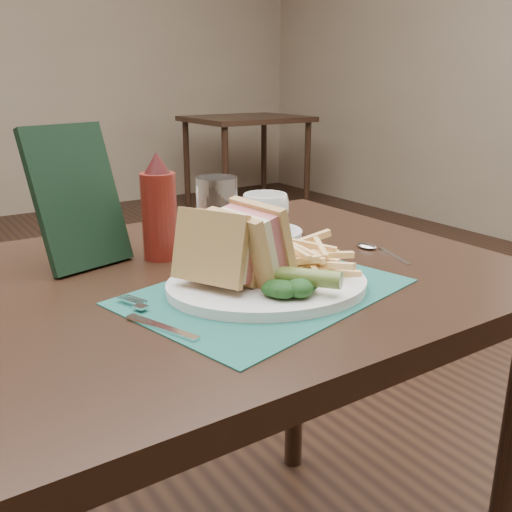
# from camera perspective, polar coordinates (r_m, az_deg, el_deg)

# --- Properties ---
(floor) EXTENTS (7.00, 7.00, 0.00)m
(floor) POSITION_cam_1_polar(r_m,az_deg,el_deg) (1.72, -11.51, -20.76)
(floor) COLOR black
(floor) RESTS_ON ground
(table_main) EXTENTS (0.90, 0.75, 0.75)m
(table_main) POSITION_cam_1_polar(r_m,az_deg,el_deg) (1.13, -2.35, -19.47)
(table_main) COLOR black
(table_main) RESTS_ON ground
(table_bg_right) EXTENTS (0.90, 0.75, 0.75)m
(table_bg_right) POSITION_cam_1_polar(r_m,az_deg,el_deg) (4.76, -0.96, 9.29)
(table_bg_right) COLOR black
(table_bg_right) RESTS_ON ground
(placemat) EXTENTS (0.45, 0.37, 0.00)m
(placemat) POSITION_cam_1_polar(r_m,az_deg,el_deg) (0.85, 0.99, -3.57)
(placemat) COLOR #1A554B
(placemat) RESTS_ON table_main
(plate) EXTENTS (0.37, 0.33, 0.01)m
(plate) POSITION_cam_1_polar(r_m,az_deg,el_deg) (0.85, 1.13, -2.93)
(plate) COLOR white
(plate) RESTS_ON placemat
(sandwich_half_a) EXTENTS (0.12, 0.14, 0.11)m
(sandwich_half_a) POSITION_cam_1_polar(r_m,az_deg,el_deg) (0.80, -4.66, 0.51)
(sandwich_half_a) COLOR tan
(sandwich_half_a) RESTS_ON plate
(sandwich_half_b) EXTENTS (0.09, 0.12, 0.12)m
(sandwich_half_b) POSITION_cam_1_polar(r_m,az_deg,el_deg) (0.81, -1.56, 1.10)
(sandwich_half_b) COLOR tan
(sandwich_half_b) RESTS_ON plate
(kale_garnish) EXTENTS (0.11, 0.08, 0.03)m
(kale_garnish) POSITION_cam_1_polar(r_m,az_deg,el_deg) (0.79, 3.52, -2.85)
(kale_garnish) COLOR #133413
(kale_garnish) RESTS_ON plate
(pickle_spear) EXTENTS (0.09, 0.11, 0.03)m
(pickle_spear) POSITION_cam_1_polar(r_m,az_deg,el_deg) (0.80, 4.35, -2.06)
(pickle_spear) COLOR #556B28
(pickle_spear) RESTS_ON plate
(fries_pile) EXTENTS (0.18, 0.20, 0.05)m
(fries_pile) POSITION_cam_1_polar(r_m,az_deg,el_deg) (0.88, 4.72, 0.16)
(fries_pile) COLOR #F8C97C
(fries_pile) RESTS_ON plate
(fork) EXTENTS (0.09, 0.17, 0.01)m
(fork) POSITION_cam_1_polar(r_m,az_deg,el_deg) (0.76, -10.36, -5.92)
(fork) COLOR silver
(fork) RESTS_ON placemat
(spoon) EXTENTS (0.08, 0.15, 0.01)m
(spoon) POSITION_cam_1_polar(r_m,az_deg,el_deg) (1.05, 12.70, 0.48)
(spoon) COLOR silver
(spoon) RESTS_ON table_main
(saucer) EXTENTS (0.19, 0.19, 0.01)m
(saucer) POSITION_cam_1_polar(r_m,az_deg,el_deg) (1.15, 0.91, 2.36)
(saucer) COLOR white
(saucer) RESTS_ON table_main
(coffee_cup) EXTENTS (0.13, 0.13, 0.07)m
(coffee_cup) POSITION_cam_1_polar(r_m,az_deg,el_deg) (1.14, 0.92, 4.41)
(coffee_cup) COLOR white
(coffee_cup) RESTS_ON saucer
(drinking_glass) EXTENTS (0.09, 0.09, 0.13)m
(drinking_glass) POSITION_cam_1_polar(r_m,az_deg,el_deg) (1.07, -3.92, 4.44)
(drinking_glass) COLOR silver
(drinking_glass) RESTS_ON table_main
(ketchup_bottle) EXTENTS (0.06, 0.06, 0.19)m
(ketchup_bottle) POSITION_cam_1_polar(r_m,az_deg,el_deg) (1.00, -9.69, 4.94)
(ketchup_bottle) COLOR #5E1710
(ketchup_bottle) RESTS_ON table_main
(check_presenter) EXTENTS (0.16, 0.12, 0.23)m
(check_presenter) POSITION_cam_1_polar(r_m,az_deg,el_deg) (0.99, -17.46, 5.65)
(check_presenter) COLOR black
(check_presenter) RESTS_ON table_main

